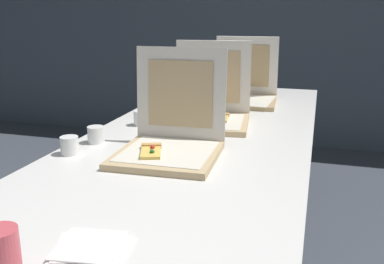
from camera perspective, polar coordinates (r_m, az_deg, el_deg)
wall_back at (r=4.11m, az=10.75°, el=16.37°), size 10.00×0.10×2.60m
table at (r=1.74m, az=1.01°, el=-1.83°), size 0.87×2.35×0.76m
pizza_box_front at (r=1.47m, az=-2.95°, el=-1.11°), size 0.35×0.37×0.35m
pizza_box_middle at (r=1.88m, az=2.44°, el=2.65°), size 0.37×0.37×0.35m
pizza_box_back at (r=2.34m, az=6.93°, el=5.11°), size 0.35×0.36×0.35m
cup_white_mid at (r=1.87m, az=-6.75°, el=1.84°), size 0.06×0.06×0.06m
cup_white_near_center at (r=1.65m, az=-12.56°, el=-0.34°), size 0.06×0.06×0.06m
cup_white_far at (r=2.14m, az=-2.14°, el=3.67°), size 0.06×0.06×0.06m
cup_white_near_left at (r=1.54m, az=-15.86°, el=-1.72°), size 0.06×0.06×0.06m
cup_printed_front at (r=0.88m, az=-23.87°, el=-14.67°), size 0.07×0.07×0.10m
napkin_pile at (r=0.95m, az=-13.40°, el=-14.72°), size 0.18×0.17×0.01m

